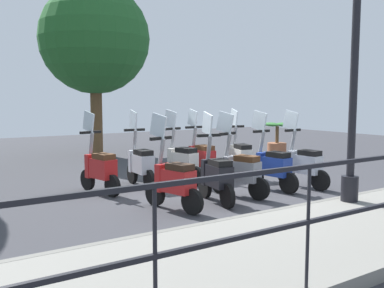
# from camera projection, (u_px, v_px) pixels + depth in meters

# --- Properties ---
(ground_plane) EXTENTS (28.00, 28.00, 0.00)m
(ground_plane) POSITION_uv_depth(u_px,v_px,m) (219.00, 189.00, 8.36)
(ground_plane) COLOR #38383D
(promenade_walkway) EXTENTS (2.20, 20.00, 0.15)m
(promenade_walkway) POSITION_uv_depth(u_px,v_px,m) (359.00, 225.00, 5.72)
(promenade_walkway) COLOR gray
(promenade_walkway) RESTS_ON ground_plane
(lamp_post_near) EXTENTS (0.26, 0.90, 4.44)m
(lamp_post_near) POSITION_uv_depth(u_px,v_px,m) (354.00, 75.00, 6.55)
(lamp_post_near) COLOR black
(lamp_post_near) RESTS_ON promenade_walkway
(tree_distant) EXTENTS (3.37, 3.37, 5.28)m
(tree_distant) POSITION_uv_depth(u_px,v_px,m) (95.00, 39.00, 13.11)
(tree_distant) COLOR brown
(tree_distant) RESTS_ON ground_plane
(potted_palm) EXTENTS (1.06, 0.66, 1.05)m
(potted_palm) POSITION_uv_depth(u_px,v_px,m) (277.00, 143.00, 12.76)
(potted_palm) COLOR #9E5B3D
(potted_palm) RESTS_ON ground_plane
(scooter_near_0) EXTENTS (1.23, 0.44, 1.54)m
(scooter_near_0) POSITION_uv_depth(u_px,v_px,m) (303.00, 164.00, 8.47)
(scooter_near_0) COLOR black
(scooter_near_0) RESTS_ON ground_plane
(scooter_near_1) EXTENTS (1.23, 0.44, 1.54)m
(scooter_near_1) POSITION_uv_depth(u_px,v_px,m) (272.00, 166.00, 8.20)
(scooter_near_1) COLOR black
(scooter_near_1) RESTS_ON ground_plane
(scooter_near_2) EXTENTS (1.20, 0.54, 1.54)m
(scooter_near_2) POSITION_uv_depth(u_px,v_px,m) (240.00, 170.00, 7.65)
(scooter_near_2) COLOR black
(scooter_near_2) RESTS_ON ground_plane
(scooter_near_3) EXTENTS (1.23, 0.46, 1.54)m
(scooter_near_3) POSITION_uv_depth(u_px,v_px,m) (216.00, 175.00, 7.20)
(scooter_near_3) COLOR black
(scooter_near_3) RESTS_ON ground_plane
(scooter_near_4) EXTENTS (1.21, 0.52, 1.54)m
(scooter_near_4) POSITION_uv_depth(u_px,v_px,m) (173.00, 180.00, 6.74)
(scooter_near_4) COLOR black
(scooter_near_4) RESTS_ON ground_plane
(scooter_far_0) EXTENTS (1.21, 0.52, 1.54)m
(scooter_far_0) POSITION_uv_depth(u_px,v_px,m) (240.00, 156.00, 9.58)
(scooter_far_0) COLOR black
(scooter_far_0) RESTS_ON ground_plane
(scooter_far_1) EXTENTS (1.23, 0.44, 1.54)m
(scooter_far_1) POSITION_uv_depth(u_px,v_px,m) (201.00, 157.00, 9.36)
(scooter_far_1) COLOR black
(scooter_far_1) RESTS_ON ground_plane
(scooter_far_2) EXTENTS (1.22, 0.49, 1.54)m
(scooter_far_2) POSITION_uv_depth(u_px,v_px,m) (181.00, 160.00, 8.90)
(scooter_far_2) COLOR black
(scooter_far_2) RESTS_ON ground_plane
(scooter_far_3) EXTENTS (1.23, 0.44, 1.54)m
(scooter_far_3) POSITION_uv_depth(u_px,v_px,m) (140.00, 163.00, 8.53)
(scooter_far_3) COLOR black
(scooter_far_3) RESTS_ON ground_plane
(scooter_far_4) EXTENTS (1.22, 0.50, 1.54)m
(scooter_far_4) POSITION_uv_depth(u_px,v_px,m) (100.00, 168.00, 7.94)
(scooter_far_4) COLOR black
(scooter_far_4) RESTS_ON ground_plane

